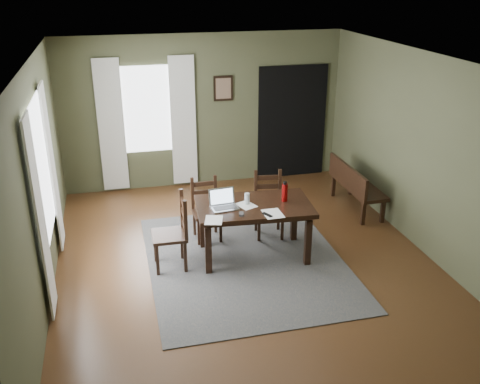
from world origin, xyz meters
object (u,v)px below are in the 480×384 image
object	(u,v)px
dining_table	(254,211)
bench	(354,183)
water_bottle	(285,192)
chair_back_right	(269,205)
chair_end	(173,233)
laptop	(223,203)
chair_back_left	(206,210)

from	to	relation	value
dining_table	bench	distance (m)	2.31
dining_table	water_bottle	distance (m)	0.49
dining_table	chair_back_right	distance (m)	0.73
bench	chair_end	bearing A→B (deg)	110.48
laptop	water_bottle	distance (m)	0.85
chair_back_right	laptop	bearing A→B (deg)	-136.95
dining_table	chair_end	bearing A→B (deg)	-173.89
chair_back_left	bench	xyz separation A→B (m)	(2.53, 0.43, 0.01)
water_bottle	dining_table	bearing A→B (deg)	-177.77
chair_back_right	bench	distance (m)	1.71
chair_back_right	water_bottle	bearing A→B (deg)	-77.10
chair_back_right	laptop	xyz separation A→B (m)	(-0.80, -0.56, 0.37)
dining_table	water_bottle	size ratio (longest dim) A/B	5.71
bench	water_bottle	world-z (taller)	water_bottle
dining_table	laptop	bearing A→B (deg)	-178.08
chair_back_left	chair_back_right	size ratio (longest dim) A/B	0.94
dining_table	chair_back_left	size ratio (longest dim) A/B	1.76
chair_end	chair_back_right	distance (m)	1.61
chair_back_left	laptop	bearing A→B (deg)	-82.22
bench	laptop	size ratio (longest dim) A/B	3.63
chair_back_right	water_bottle	distance (m)	0.71
dining_table	water_bottle	world-z (taller)	water_bottle
chair_back_left	chair_back_right	distance (m)	0.92
laptop	chair_end	bearing A→B (deg)	178.59
chair_end	laptop	xyz separation A→B (m)	(0.68, 0.05, 0.34)
water_bottle	chair_back_left	bearing A→B (deg)	145.13
chair_back_right	laptop	world-z (taller)	laptop
chair_back_left	bench	size ratio (longest dim) A/B	0.67
bench	laptop	bearing A→B (deg)	114.57
chair_end	chair_back_right	bearing A→B (deg)	113.53
chair_end	water_bottle	distance (m)	1.59
laptop	bench	bearing A→B (deg)	18.76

